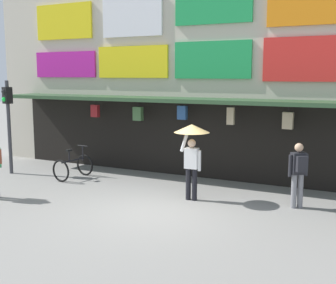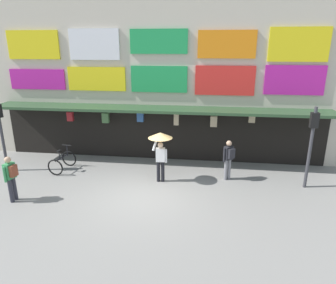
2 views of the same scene
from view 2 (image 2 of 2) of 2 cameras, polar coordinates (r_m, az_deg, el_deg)
ground_plane at (r=11.34m, az=-4.77°, el=-10.18°), size 80.00×80.00×0.00m
shopfront at (r=14.58m, az=-1.32°, el=12.46°), size 18.00×2.60×8.00m
traffic_light_near at (r=14.65m, az=-29.22°, el=3.00°), size 0.33×0.35×3.20m
traffic_light_far at (r=12.44m, az=25.60°, el=1.24°), size 0.29×0.33×3.20m
bicycle_parked at (r=14.15m, az=-19.34°, el=-3.60°), size 0.83×1.23×1.05m
pedestrian_with_umbrella at (r=11.86m, az=-1.45°, el=-0.23°), size 0.96×0.96×2.08m
pedestrian_in_white at (r=11.91m, az=-27.59°, el=-5.65°), size 0.40×0.52×1.68m
pedestrian_in_blue at (r=12.51m, az=11.39°, el=-2.82°), size 0.48×0.47×1.68m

